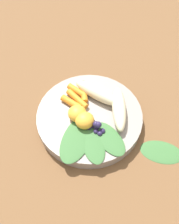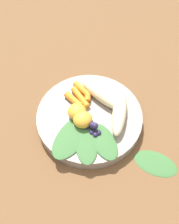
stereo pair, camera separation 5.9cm
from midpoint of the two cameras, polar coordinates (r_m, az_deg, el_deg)
The scene contains 15 objects.
ground_plane at distance 0.63m, azimuth -2.71°, elevation -2.13°, with size 2.40×2.40×0.00m, color brown.
bowl at distance 0.61m, azimuth -2.76°, elevation -1.45°, with size 0.24×0.24×0.03m, color gray.
banana_peeled_left at distance 0.62m, azimuth -1.13°, elevation 3.97°, with size 0.12×0.03×0.03m, color beige.
banana_peeled_right at distance 0.59m, azimuth 3.58°, elevation 0.57°, with size 0.12×0.03×0.03m, color beige.
orange_segment_near at distance 0.58m, azimuth -4.01°, elevation -2.03°, with size 0.04×0.04×0.03m, color #F4A833.
orange_segment_far at distance 0.59m, azimuth -5.56°, elevation -0.52°, with size 0.04×0.04×0.03m, color #F4A833.
carrot_front at distance 0.63m, azimuth -3.97°, elevation 4.22°, with size 0.01×0.01×0.06m, color orange.
carrot_mid_left at distance 0.64m, azimuth -5.59°, elevation 4.52°, with size 0.01×0.01×0.05m, color orange.
carrot_mid_right at distance 0.62m, azimuth -5.43°, elevation 2.65°, with size 0.01×0.01×0.06m, color orange.
carrot_rear at distance 0.62m, azimuth -6.61°, elevation 2.09°, with size 0.02×0.02×0.05m, color orange.
blueberry_pile at distance 0.57m, azimuth -1.48°, elevation -3.32°, with size 0.03×0.05×0.03m.
kale_leaf_left at distance 0.57m, azimuth -5.66°, elevation -5.89°, with size 0.13×0.06×0.01m, color #3D7038.
kale_leaf_right at distance 0.56m, azimuth -2.36°, elevation -6.91°, with size 0.10×0.05×0.01m, color #3D7038.
kale_leaf_rear at distance 0.57m, azimuth 1.29°, elevation -6.02°, with size 0.09×0.05×0.01m, color #3D7038.
kale_leaf_stray at distance 0.60m, azimuth 12.62°, elevation -8.61°, with size 0.09×0.06×0.01m, color #3D7038.
Camera 1 is at (-0.28, -0.18, 0.53)m, focal length 42.23 mm.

